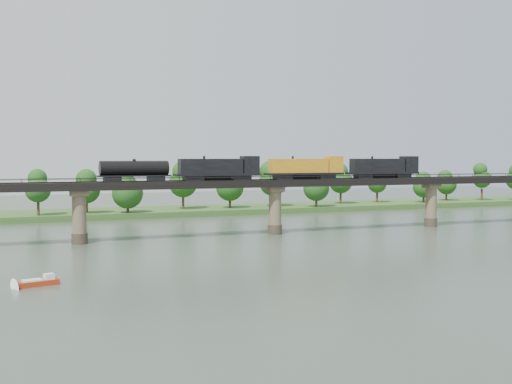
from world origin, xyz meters
name	(u,v)px	position (x,y,z in m)	size (l,w,h in m)	color
ground	(348,254)	(0.00, 0.00, 0.00)	(400.00, 400.00, 0.00)	#334133
far_bank	(198,211)	(0.00, 85.00, 0.80)	(300.00, 24.00, 1.60)	#305321
bridge	(275,208)	(0.00, 30.00, 5.46)	(236.00, 30.00, 11.50)	#473A2D
bridge_superstructure	(275,178)	(0.00, 30.00, 11.79)	(220.00, 4.90, 0.75)	black
far_treeline	(174,184)	(-8.21, 80.52, 8.83)	(289.06, 17.54, 13.60)	#382619
freight_train	(277,168)	(0.52, 30.00, 13.87)	(72.14, 2.81, 4.97)	black
motorboat	(39,282)	(-49.66, -8.30, 0.47)	(5.19, 2.93, 1.37)	#A72F13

